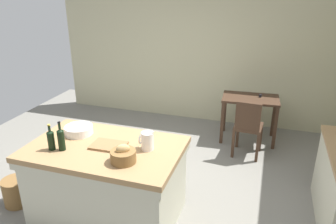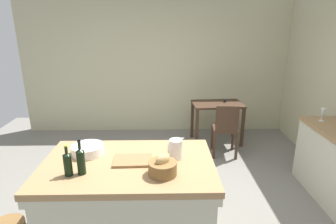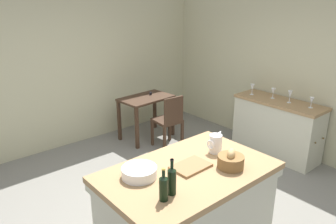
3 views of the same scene
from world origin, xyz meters
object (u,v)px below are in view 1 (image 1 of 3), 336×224
object	(u,v)px
cutting_board	(109,145)
pitcher	(147,141)
wash_bowl	(79,130)
wine_bottle_dark	(61,139)
bread_basket	(123,156)
wine_bottle_amber	(51,139)
writing_desk	(250,105)
wicker_hamper	(16,192)
island_table	(107,179)
wooden_chair	(248,126)

from	to	relation	value
cutting_board	pitcher	bearing A→B (deg)	9.40
wash_bowl	wine_bottle_dark	size ratio (longest dim) A/B	1.01
bread_basket	wine_bottle_amber	distance (m)	0.82
writing_desk	wash_bowl	bearing A→B (deg)	-127.75
writing_desk	pitcher	size ratio (longest dim) A/B	3.99
wine_bottle_dark	bread_basket	bearing A→B (deg)	-2.21
wash_bowl	wine_bottle_amber	size ratio (longest dim) A/B	1.13
wicker_hamper	wine_bottle_dark	bearing A→B (deg)	-3.21
writing_desk	wine_bottle_dark	distance (m)	3.19
wine_bottle_dark	wicker_hamper	size ratio (longest dim) A/B	0.95
bread_basket	wine_bottle_amber	world-z (taller)	wine_bottle_amber
pitcher	wine_bottle_amber	bearing A→B (deg)	-162.06
writing_desk	pitcher	xyz separation A→B (m)	(-0.88, -2.38, 0.36)
pitcher	wicker_hamper	distance (m)	1.83
island_table	wooden_chair	bearing A→B (deg)	53.93
wash_bowl	writing_desk	bearing A→B (deg)	52.25
wooden_chair	cutting_board	world-z (taller)	same
wine_bottle_amber	island_table	bearing A→B (deg)	24.91
cutting_board	writing_desk	bearing A→B (deg)	62.18
island_table	cutting_board	bearing A→B (deg)	14.96
pitcher	wine_bottle_amber	world-z (taller)	wine_bottle_amber
wine_bottle_dark	pitcher	bearing A→B (deg)	18.58
bread_basket	wine_bottle_dark	size ratio (longest dim) A/B	0.79
writing_desk	wooden_chair	distance (m)	0.60
pitcher	writing_desk	bearing A→B (deg)	69.79
writing_desk	wine_bottle_amber	distance (m)	3.27
wash_bowl	bread_basket	xyz separation A→B (m)	(0.75, -0.42, 0.02)
pitcher	bread_basket	world-z (taller)	pitcher
wooden_chair	wash_bowl	world-z (taller)	wash_bowl
wooden_chair	pitcher	xyz separation A→B (m)	(-0.91, -1.79, 0.49)
writing_desk	wash_bowl	size ratio (longest dim) A/B	2.93
wine_bottle_dark	cutting_board	bearing A→B (deg)	26.78
writing_desk	bread_basket	world-z (taller)	bread_basket
wine_bottle_dark	wash_bowl	bearing A→B (deg)	96.78
writing_desk	cutting_board	size ratio (longest dim) A/B	2.60
island_table	wicker_hamper	world-z (taller)	island_table
island_table	bread_basket	size ratio (longest dim) A/B	6.55
wooden_chair	wine_bottle_amber	bearing A→B (deg)	-131.39
island_table	writing_desk	size ratio (longest dim) A/B	1.75
bread_basket	cutting_board	xyz separation A→B (m)	(-0.29, 0.24, -0.06)
wash_bowl	cutting_board	size ratio (longest dim) A/B	0.89
pitcher	cutting_board	distance (m)	0.43
wine_bottle_dark	wine_bottle_amber	bearing A→B (deg)	-167.22
wooden_chair	wash_bowl	xyz separation A→B (m)	(-1.79, -1.69, 0.44)
writing_desk	wine_bottle_amber	xyz separation A→B (m)	(-1.82, -2.69, 0.37)
wine_bottle_amber	cutting_board	bearing A→B (deg)	24.15
cutting_board	island_table	bearing A→B (deg)	-165.04
writing_desk	cutting_board	xyz separation A→B (m)	(-1.29, -2.45, 0.27)
wooden_chair	wine_bottle_dark	xyz separation A→B (m)	(-1.74, -2.08, 0.52)
writing_desk	wine_bottle_dark	world-z (taller)	wine_bottle_dark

